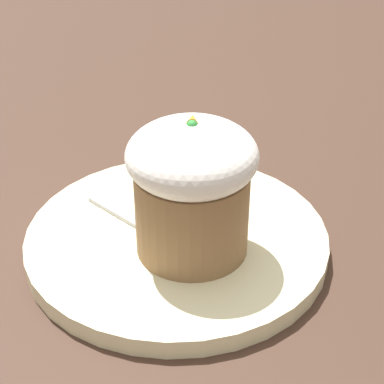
{
  "coord_description": "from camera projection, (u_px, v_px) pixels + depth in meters",
  "views": [
    {
      "loc": [
        -0.42,
        -0.03,
        0.32
      ],
      "look_at": [
        -0.02,
        -0.01,
        0.07
      ],
      "focal_mm": 60.0,
      "sensor_mm": 36.0,
      "label": 1
    }
  ],
  "objects": [
    {
      "name": "ground_plane",
      "position": [
        177.0,
        247.0,
        0.53
      ],
      "size": [
        4.0,
        4.0,
        0.0
      ],
      "primitive_type": "plane",
      "color": "#3D281E"
    },
    {
      "name": "carrot_cake",
      "position": [
        192.0,
        185.0,
        0.47
      ],
      "size": [
        0.1,
        0.1,
        0.11
      ],
      "color": "olive",
      "rests_on": "dessert_plate"
    },
    {
      "name": "spoon",
      "position": [
        149.0,
        228.0,
        0.52
      ],
      "size": [
        0.08,
        0.09,
        0.01
      ],
      "color": "#B7B7BC",
      "rests_on": "dessert_plate"
    },
    {
      "name": "dessert_plate",
      "position": [
        177.0,
        240.0,
        0.52
      ],
      "size": [
        0.24,
        0.24,
        0.02
      ],
      "color": "beige",
      "rests_on": "ground_plane"
    }
  ]
}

